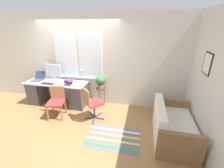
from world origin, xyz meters
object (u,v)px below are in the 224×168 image
desk_lamp (82,73)px  monitor (53,72)px  laptop (38,78)px  mouse (56,84)px  potted_plant (100,82)px  couch_loveseat (172,127)px  keyboard (47,84)px  office_chair_swivel (92,103)px  desk_chair_wooden (56,101)px  book_stack (68,82)px  plant_stand (101,90)px

desk_lamp → monitor: bearing=177.7°
laptop → mouse: (0.75, -0.26, -0.04)m
mouse → potted_plant: 1.30m
mouse → couch_loveseat: (3.16, -0.67, -0.47)m
mouse → potted_plant: bearing=18.1°
keyboard → office_chair_swivel: office_chair_swivel is taller
keyboard → office_chair_swivel: bearing=-14.0°
mouse → desk_chair_wooden: size_ratio=0.09×
book_stack → potted_plant: 0.92m
monitor → desk_lamp: size_ratio=1.32×
monitor → keyboard: bearing=-89.9°
plant_stand → laptop: bearing=-175.9°
potted_plant → keyboard: bearing=-165.7°
monitor → book_stack: monitor is taller
book_stack → desk_chair_wooden: (-0.14, -0.50, -0.36)m
desk_lamp → potted_plant: desk_lamp is taller
desk_lamp → couch_loveseat: bearing=-22.5°
mouse → plant_stand: bearing=18.1°
keyboard → book_stack: 0.65m
monitor → mouse: (0.28, -0.39, -0.24)m
laptop → plant_stand: (1.99, 0.14, -0.28)m
monitor → laptop: bearing=-165.1°
couch_loveseat → potted_plant: size_ratio=3.76×
laptop → mouse: laptop is taller
book_stack → potted_plant: size_ratio=0.65×
mouse → potted_plant: (1.23, 0.40, 0.03)m
mouse → desk_lamp: bearing=26.3°
couch_loveseat → plant_stand: 2.22m
keyboard → office_chair_swivel: 1.55m
mouse → couch_loveseat: 3.27m
couch_loveseat → laptop: bearing=76.6°
keyboard → desk_lamp: (0.98, 0.33, 0.29)m
book_stack → mouse: bearing=-167.0°
laptop → office_chair_swivel: laptop is taller
potted_plant → mouse: bearing=-161.9°
keyboard → mouse: size_ratio=5.02×
office_chair_swivel → plant_stand: size_ratio=1.54×
keyboard → couch_loveseat: (3.44, -0.69, -0.46)m
book_stack → plant_stand: size_ratio=0.42×
laptop → couch_loveseat: laptop is taller
keyboard → office_chair_swivel: size_ratio=0.42×
laptop → keyboard: laptop is taller
desk_chair_wooden → keyboard: bearing=126.7°
laptop → book_stack: 1.13m
keyboard → couch_loveseat: bearing=-11.3°
keyboard → plant_stand: (1.51, 0.39, -0.23)m
laptop → desk_chair_wooden: (0.98, -0.68, -0.33)m
monitor → keyboard: monitor is taller
monitor → keyboard: (0.00, -0.37, -0.25)m
keyboard → potted_plant: (1.51, 0.39, 0.04)m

